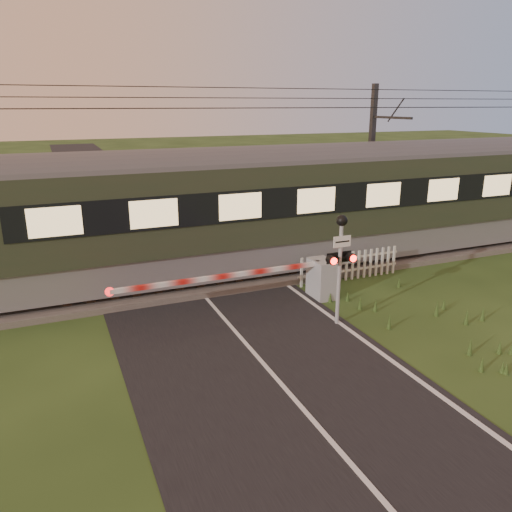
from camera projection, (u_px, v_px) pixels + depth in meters
name	position (u px, v px, depth m)	size (l,w,h in m)	color
ground	(273.00, 376.00, 10.77)	(160.00, 160.00, 0.00)	#243916
road	(279.00, 380.00, 10.57)	(6.00, 140.00, 0.03)	black
track_bed	(191.00, 279.00, 16.48)	(140.00, 3.40, 0.39)	#47423D
overhead_wires	(184.00, 100.00, 14.82)	(120.00, 0.62, 0.62)	black
boom_gate	(312.00, 278.00, 14.86)	(7.34, 0.91, 1.20)	gray
crossing_signal	(340.00, 251.00, 12.71)	(0.76, 0.33, 2.97)	gray
picket_fence	(349.00, 266.00, 16.50)	(3.82, 0.08, 0.98)	silver
catenary_mast	(372.00, 162.00, 20.62)	(0.20, 2.45, 6.40)	#2D2D30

